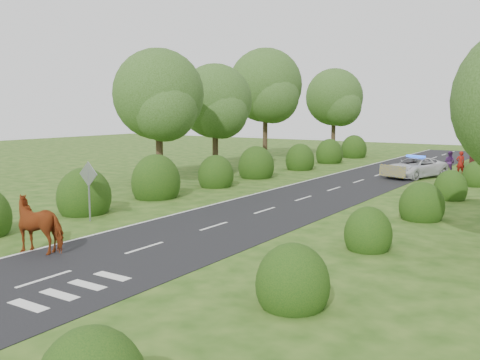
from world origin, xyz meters
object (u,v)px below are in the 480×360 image
Objects in this scene: road_sign at (89,182)px; cow at (42,228)px; police_van at (415,167)px; pedestrian_red at (460,163)px; pedestrian_purple at (450,162)px.

cow is at bearing -59.83° from road_sign.
police_van is at bearing 147.82° from cow.
pedestrian_red reaches higher than pedestrian_purple.
police_van is 3.24× the size of pedestrian_red.
pedestrian_red reaches higher than cow.
pedestrian_red is (9.75, 25.44, -0.81)m from road_sign.
pedestrian_purple is at bearing 90.47° from police_van.
pedestrian_red is at bearing 76.41° from police_van.
road_sign is 1.57× the size of pedestrian_purple.
road_sign is 1.14× the size of cow.
pedestrian_purple is (6.50, 30.13, 0.02)m from cow.
police_van is 3.38× the size of pedestrian_purple.
police_van is at bearing 89.75° from pedestrian_purple.
road_sign is at bearing 34.86° from pedestrian_red.
pedestrian_purple reaches higher than cow.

